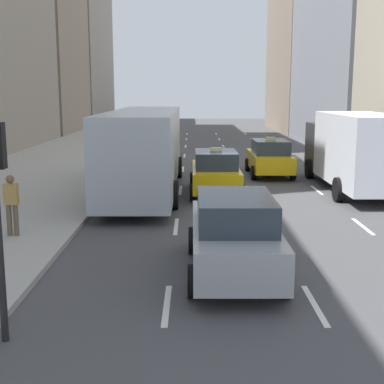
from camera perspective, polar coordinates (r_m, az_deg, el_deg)
The scene contains 8 objects.
sidewalk_left at distance 29.71m, azimuth -14.15°, elevation 2.77°, with size 8.00×66.00×0.15m, color #ADAAA3.
lane_markings at distance 24.96m, azimuth 5.39°, elevation 1.45°, with size 5.72×56.00×0.01m.
taxi_lead at distance 25.92m, azimuth 8.32°, elevation 3.67°, with size 2.02×4.40×1.87m.
taxi_second at distance 20.90m, azimuth 2.58°, elevation 2.12°, with size 2.02×4.40×1.87m.
sedan_black_near at distance 11.77m, azimuth 4.56°, elevation -4.46°, with size 2.02×4.73×1.80m.
city_bus at distance 21.41m, azimuth -5.03°, elevation 4.74°, with size 2.80×11.61×3.25m.
box_truck at distance 22.47m, azimuth 16.98°, elevation 4.40°, with size 2.58×8.40×3.15m.
pedestrian_far_walking at distance 15.09m, azimuth -18.65°, elevation -1.03°, with size 0.36×0.22×1.65m.
Camera 1 is at (0.28, -1.54, 3.97)m, focal length 50.00 mm.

